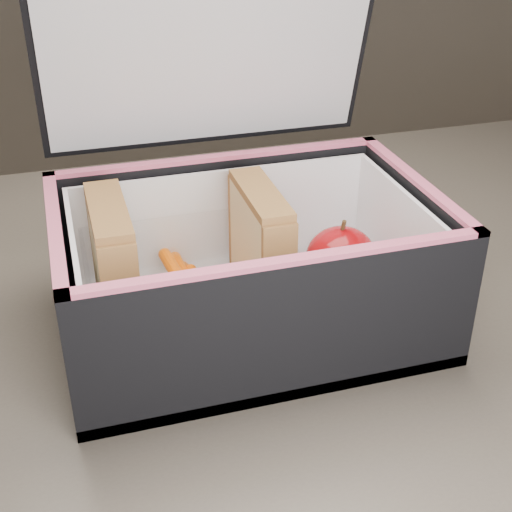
# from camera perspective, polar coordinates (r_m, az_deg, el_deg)

# --- Properties ---
(kitchen_table) EXTENTS (1.20, 0.80, 0.75)m
(kitchen_table) POSITION_cam_1_polar(r_m,az_deg,el_deg) (0.72, 2.55, -10.12)
(kitchen_table) COLOR #544A40
(kitchen_table) RESTS_ON ground
(lunch_bag) EXTENTS (0.31, 0.26, 0.31)m
(lunch_bag) POSITION_cam_1_polar(r_m,az_deg,el_deg) (0.61, -0.76, -0.05)
(lunch_bag) COLOR black
(lunch_bag) RESTS_ON kitchen_table
(plastic_tub) EXTENTS (0.17, 0.12, 0.07)m
(plastic_tub) POSITION_cam_1_polar(r_m,az_deg,el_deg) (0.61, -5.25, -2.17)
(plastic_tub) COLOR white
(plastic_tub) RESTS_ON lunch_bag
(sandwich_left) EXTENTS (0.03, 0.10, 0.11)m
(sandwich_left) POSITION_cam_1_polar(r_m,az_deg,el_deg) (0.59, -11.25, -1.05)
(sandwich_left) COLOR beige
(sandwich_left) RESTS_ON plastic_tub
(sandwich_right) EXTENTS (0.03, 0.10, 0.11)m
(sandwich_right) POSITION_cam_1_polar(r_m,az_deg,el_deg) (0.61, 0.36, 0.53)
(sandwich_right) COLOR beige
(sandwich_right) RESTS_ON plastic_tub
(carrot_sticks) EXTENTS (0.05, 0.15, 0.03)m
(carrot_sticks) POSITION_cam_1_polar(r_m,az_deg,el_deg) (0.62, -5.33, -3.27)
(carrot_sticks) COLOR #F84200
(carrot_sticks) RESTS_ON plastic_tub
(paper_napkin) EXTENTS (0.08, 0.08, 0.01)m
(paper_napkin) POSITION_cam_1_polar(r_m,az_deg,el_deg) (0.66, 6.84, -2.85)
(paper_napkin) COLOR white
(paper_napkin) RESTS_ON lunch_bag
(red_apple) EXTENTS (0.08, 0.08, 0.07)m
(red_apple) POSITION_cam_1_polar(r_m,az_deg,el_deg) (0.64, 6.83, -0.24)
(red_apple) COLOR maroon
(red_apple) RESTS_ON paper_napkin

